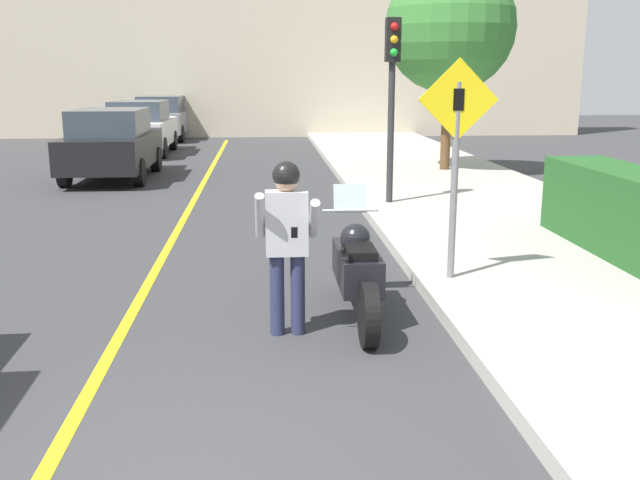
# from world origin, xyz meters

# --- Properties ---
(sidewalk_curb) EXTENTS (4.40, 44.00, 0.15)m
(sidewalk_curb) POSITION_xyz_m (4.80, 4.00, 0.08)
(sidewalk_curb) COLOR #ADA89E
(sidewalk_curb) RESTS_ON ground
(road_center_line) EXTENTS (0.12, 36.00, 0.01)m
(road_center_line) POSITION_xyz_m (-0.60, 6.00, 0.00)
(road_center_line) COLOR yellow
(road_center_line) RESTS_ON ground
(building_backdrop) EXTENTS (28.00, 1.20, 7.97)m
(building_backdrop) POSITION_xyz_m (0.00, 26.00, 3.99)
(building_backdrop) COLOR beige
(building_backdrop) RESTS_ON ground
(motorcycle) EXTENTS (0.62, 2.33, 1.29)m
(motorcycle) POSITION_xyz_m (1.77, 3.22, 0.50)
(motorcycle) COLOR black
(motorcycle) RESTS_ON ground
(person_biker) EXTENTS (0.59, 0.47, 1.69)m
(person_biker) POSITION_xyz_m (1.03, 2.74, 1.03)
(person_biker) COLOR #282D4C
(person_biker) RESTS_ON ground
(crossing_sign) EXTENTS (0.91, 0.08, 2.50)m
(crossing_sign) POSITION_xyz_m (2.99, 4.06, 1.66)
(crossing_sign) COLOR slate
(crossing_sign) RESTS_ON sidewalk_curb
(traffic_light) EXTENTS (0.26, 0.30, 3.30)m
(traffic_light) POSITION_xyz_m (3.15, 9.12, 2.47)
(traffic_light) COLOR #2D2D30
(traffic_light) RESTS_ON sidewalk_curb
(hedge_row) EXTENTS (0.90, 3.97, 1.10)m
(hedge_row) POSITION_xyz_m (5.60, 4.85, 0.70)
(hedge_row) COLOR #235623
(hedge_row) RESTS_ON sidewalk_curb
(street_tree) EXTENTS (3.15, 3.15, 5.02)m
(street_tree) POSITION_xyz_m (5.35, 13.72, 3.59)
(street_tree) COLOR brown
(street_tree) RESTS_ON sidewalk_curb
(parked_car_black) EXTENTS (1.88, 4.20, 1.68)m
(parked_car_black) POSITION_xyz_m (-2.82, 13.71, 0.86)
(parked_car_black) COLOR black
(parked_car_black) RESTS_ON ground
(parked_car_white) EXTENTS (1.88, 4.20, 1.68)m
(parked_car_white) POSITION_xyz_m (-3.05, 19.26, 0.86)
(parked_car_white) COLOR black
(parked_car_white) RESTS_ON ground
(parked_car_grey) EXTENTS (1.88, 4.20, 1.68)m
(parked_car_grey) POSITION_xyz_m (-3.10, 24.55, 0.86)
(parked_car_grey) COLOR black
(parked_car_grey) RESTS_ON ground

